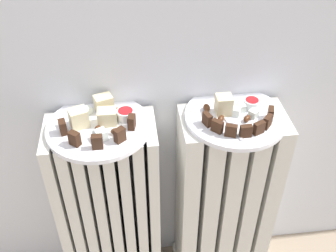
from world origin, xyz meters
The scene contains 35 objects.
radiator_left centered at (-0.17, 0.28, 0.32)m, with size 0.29×0.16×0.66m.
radiator_right centered at (0.17, 0.28, 0.32)m, with size 0.29×0.16×0.66m.
plate_left centered at (-0.17, 0.28, 0.66)m, with size 0.26×0.26×0.01m, color white.
plate_right centered at (0.17, 0.28, 0.66)m, with size 0.26×0.26×0.01m, color white.
dark_cake_slice_left_0 centered at (-0.25, 0.26, 0.69)m, with size 0.03×0.02×0.04m, color #382114.
dark_cake_slice_left_1 centered at (-0.22, 0.21, 0.69)m, with size 0.03×0.02×0.04m, color #382114.
dark_cake_slice_left_2 centered at (-0.17, 0.20, 0.69)m, with size 0.03×0.02×0.04m, color #382114.
dark_cake_slice_left_3 centered at (-0.12, 0.21, 0.69)m, with size 0.03×0.02×0.04m, color #382114.
dark_cake_slice_left_4 centered at (-0.09, 0.26, 0.69)m, with size 0.03×0.02×0.04m, color #382114.
marble_cake_slice_left_0 centered at (-0.15, 0.28, 0.69)m, with size 0.05×0.04×0.04m, color beige.
marble_cake_slice_left_1 centered at (-0.22, 0.28, 0.69)m, with size 0.04×0.04×0.05m, color beige.
marble_cake_slice_left_2 centered at (-0.16, 0.34, 0.69)m, with size 0.04×0.03×0.04m, color beige.
turkish_delight_left_0 centered at (-0.16, 0.23, 0.68)m, with size 0.03×0.03×0.03m, color white.
turkish_delight_left_1 centered at (-0.20, 0.33, 0.68)m, with size 0.02×0.02×0.02m, color white.
medjool_date_left_0 centered at (-0.17, 0.25, 0.68)m, with size 0.03×0.02×0.02m, color #4C2814.
medjool_date_left_1 centered at (-0.13, 0.32, 0.68)m, with size 0.02×0.02×0.02m, color #4C2814.
medjool_date_left_2 centered at (-0.13, 0.24, 0.68)m, with size 0.03×0.02×0.02m, color #4C2814.
jam_bowl_left centered at (-0.10, 0.30, 0.68)m, with size 0.04×0.04×0.03m.
dark_cake_slice_right_0 centered at (0.09, 0.25, 0.69)m, with size 0.03×0.01×0.03m, color #382114.
dark_cake_slice_right_1 centered at (0.11, 0.22, 0.69)m, with size 0.03×0.01×0.03m, color #382114.
dark_cake_slice_right_2 centered at (0.14, 0.20, 0.69)m, with size 0.03×0.01×0.03m, color #382114.
dark_cake_slice_right_3 centered at (0.17, 0.20, 0.69)m, with size 0.03×0.01×0.03m, color #382114.
dark_cake_slice_right_4 centered at (0.21, 0.20, 0.69)m, with size 0.03×0.01×0.03m, color #382114.
dark_cake_slice_right_5 centered at (0.24, 0.22, 0.69)m, with size 0.03×0.01×0.03m, color #382114.
dark_cake_slice_right_6 centered at (0.25, 0.25, 0.69)m, with size 0.03×0.01×0.03m, color #382114.
marble_cake_slice_right_0 centered at (0.14, 0.29, 0.70)m, with size 0.04×0.04×0.05m, color beige.
turkish_delight_right_0 centered at (0.21, 0.27, 0.68)m, with size 0.02×0.02×0.02m, color white.
turkish_delight_right_1 centered at (0.17, 0.28, 0.68)m, with size 0.02×0.02×0.02m, color white.
turkish_delight_right_2 centered at (0.19, 0.29, 0.68)m, with size 0.02×0.02×0.02m, color white.
medjool_date_right_0 centered at (0.17, 0.33, 0.68)m, with size 0.02×0.02×0.02m, color #4C2814.
medjool_date_right_1 centered at (0.13, 0.26, 0.68)m, with size 0.03×0.02×0.02m, color #4C2814.
medjool_date_right_2 centered at (0.19, 0.25, 0.68)m, with size 0.03×0.01×0.02m, color #4C2814.
medjool_date_right_3 centered at (0.10, 0.31, 0.68)m, with size 0.03×0.02×0.02m, color #4C2814.
jam_bowl_right centered at (0.22, 0.31, 0.68)m, with size 0.04×0.04×0.02m.
fork centered at (0.16, 0.23, 0.67)m, with size 0.03×0.09×0.00m.
Camera 1 is at (-0.09, -0.51, 1.29)m, focal length 43.29 mm.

